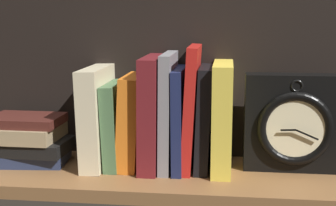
{
  "coord_description": "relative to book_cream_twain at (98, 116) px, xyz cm",
  "views": [
    {
      "loc": [
        14.22,
        -94.43,
        31.2
      ],
      "look_at": [
        2.25,
        3.1,
        13.24
      ],
      "focal_mm": 52.87,
      "sensor_mm": 36.0,
      "label": 1
    }
  ],
  "objects": [
    {
      "name": "book_gray_chess",
      "position": [
        14.75,
        0.0,
        1.53
      ],
      "size": [
        2.38,
        15.55,
        23.33
      ],
      "primitive_type": "cube",
      "rotation": [
        0.0,
        0.01,
        0.0
      ],
      "color": "gray",
      "rests_on": "ground_plane"
    },
    {
      "name": "book_cream_twain",
      "position": [
        0.0,
        0.0,
        0.0
      ],
      "size": [
        4.62,
        16.93,
        20.34
      ],
      "primitive_type": "cube",
      "rotation": [
        0.0,
        -0.03,
        0.0
      ],
      "color": "beige",
      "rests_on": "ground_plane"
    },
    {
      "name": "book_maroon_dawkins",
      "position": [
        11.55,
        0.0,
        1.18
      ],
      "size": [
        3.86,
        16.99,
        22.64
      ],
      "primitive_type": "cube",
      "rotation": [
        0.0,
        0.01,
        0.0
      ],
      "color": "maroon",
      "rests_on": "ground_plane"
    },
    {
      "name": "book_red_requiem",
      "position": [
        19.41,
        0.0,
        2.28
      ],
      "size": [
        3.26,
        14.76,
        24.88
      ],
      "primitive_type": "cube",
      "rotation": [
        0.0,
        0.05,
        0.0
      ],
      "color": "red",
      "rests_on": "ground_plane"
    },
    {
      "name": "framed_clock",
      "position": [
        39.78,
        0.27,
        -0.54
      ],
      "size": [
        19.36,
        6.49,
        19.36
      ],
      "color": "black",
      "rests_on": "ground_plane"
    },
    {
      "name": "book_navy_bierce",
      "position": [
        17.11,
        0.0,
        0.04
      ],
      "size": [
        2.21,
        15.92,
        20.36
      ],
      "primitive_type": "cube",
      "rotation": [
        0.0,
        -0.01,
        0.0
      ],
      "color": "#192147",
      "rests_on": "ground_plane"
    },
    {
      "name": "back_panel",
      "position": [
        12.45,
        9.09,
        10.13
      ],
      "size": [
        87.31,
        1.2,
        40.51
      ],
      "primitive_type": "cube",
      "color": "black",
      "rests_on": "ground_plane"
    },
    {
      "name": "book_stack_side",
      "position": [
        -14.75,
        -1.14,
        -5.09
      ],
      "size": [
        16.66,
        12.8,
        10.01
      ],
      "color": "#232D4C",
      "rests_on": "ground_plane"
    },
    {
      "name": "book_green_romantic",
      "position": [
        3.74,
        0.0,
        -1.56
      ],
      "size": [
        3.46,
        14.28,
        17.21
      ],
      "primitive_type": "cube",
      "rotation": [
        0.0,
        -0.04,
        0.0
      ],
      "color": "#476B44",
      "rests_on": "ground_plane"
    },
    {
      "name": "book_orange_pandolfini",
      "position": [
        7.43,
        0.0,
        -0.77
      ],
      "size": [
        4.97,
        13.96,
        18.88
      ],
      "primitive_type": "cube",
      "rotation": [
        0.0,
        0.05,
        0.0
      ],
      "color": "orange",
      "rests_on": "ground_plane"
    },
    {
      "name": "book_yellow_seinlanguage",
      "position": [
        25.68,
        0.0,
        0.62
      ],
      "size": [
        3.86,
        16.95,
        21.5
      ],
      "primitive_type": "cube",
      "rotation": [
        0.0,
        0.0,
        0.0
      ],
      "color": "gold",
      "rests_on": "ground_plane"
    },
    {
      "name": "book_black_skeptic",
      "position": [
        22.1,
        0.0,
        0.23
      ],
      "size": [
        3.45,
        13.62,
        20.79
      ],
      "primitive_type": "cube",
      "rotation": [
        0.0,
        0.04,
        0.0
      ],
      "color": "black",
      "rests_on": "ground_plane"
    },
    {
      "name": "ground_plane",
      "position": [
        12.45,
        -3.1,
        -11.37
      ],
      "size": [
        87.31,
        25.58,
        2.5
      ],
      "primitive_type": "cube",
      "color": "brown"
    }
  ]
}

